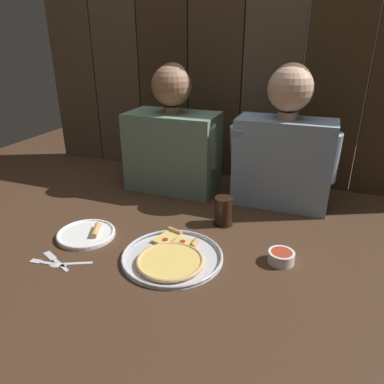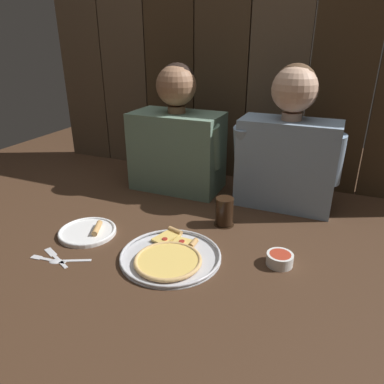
{
  "view_description": "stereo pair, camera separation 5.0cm",
  "coord_description": "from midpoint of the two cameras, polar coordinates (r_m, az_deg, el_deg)",
  "views": [
    {
      "loc": [
        0.41,
        -0.99,
        0.69
      ],
      "look_at": [
        -0.0,
        0.1,
        0.18
      ],
      "focal_mm": 33.7,
      "sensor_mm": 36.0,
      "label": 1
    },
    {
      "loc": [
        0.45,
        -0.97,
        0.69
      ],
      "look_at": [
        -0.0,
        0.1,
        0.18
      ],
      "focal_mm": 33.7,
      "sensor_mm": 36.0,
      "label": 2
    }
  ],
  "objects": [
    {
      "name": "ground_plane",
      "position": [
        1.28,
        -2.56,
        -9.17
      ],
      "size": [
        3.2,
        3.2,
        0.0
      ],
      "primitive_type": "plane",
      "color": "#422B1C"
    },
    {
      "name": "pizza_tray",
      "position": [
        1.22,
        -4.41,
        -10.27
      ],
      "size": [
        0.34,
        0.34,
        0.03
      ],
      "color": "silver",
      "rests_on": "ground"
    },
    {
      "name": "dinner_plate",
      "position": [
        1.41,
        -17.34,
        -6.34
      ],
      "size": [
        0.21,
        0.21,
        0.03
      ],
      "color": "white",
      "rests_on": "ground"
    },
    {
      "name": "drinking_glass",
      "position": [
        1.42,
        3.96,
        -3.06
      ],
      "size": [
        0.08,
        0.08,
        0.11
      ],
      "color": "black",
      "rests_on": "ground"
    },
    {
      "name": "dipping_bowl",
      "position": [
        1.23,
        12.79,
        -9.94
      ],
      "size": [
        0.09,
        0.09,
        0.04
      ],
      "color": "white",
      "rests_on": "ground"
    },
    {
      "name": "table_fork",
      "position": [
        1.31,
        -23.11,
        -10.25
      ],
      "size": [
        0.13,
        0.03,
        0.01
      ],
      "color": "silver",
      "rests_on": "ground"
    },
    {
      "name": "table_knife",
      "position": [
        1.31,
        -21.78,
        -10.07
      ],
      "size": [
        0.15,
        0.08,
        0.01
      ],
      "color": "silver",
      "rests_on": "ground"
    },
    {
      "name": "table_spoon",
      "position": [
        1.28,
        -20.83,
        -10.55
      ],
      "size": [
        0.13,
        0.08,
        0.01
      ],
      "color": "silver",
      "rests_on": "ground"
    },
    {
      "name": "diner_left",
      "position": [
        1.7,
        -3.94,
        8.59
      ],
      "size": [
        0.45,
        0.23,
        0.58
      ],
      "color": "slate",
      "rests_on": "ground"
    },
    {
      "name": "diner_right",
      "position": [
        1.56,
        13.55,
        7.38
      ],
      "size": [
        0.44,
        0.2,
        0.59
      ],
      "color": "#849EB7",
      "rests_on": "ground"
    },
    {
      "name": "wooden_backdrop_wall",
      "position": [
        1.81,
        7.23,
        19.06
      ],
      "size": [
        2.19,
        0.03,
        1.1
      ],
      "color": "brown",
      "rests_on": "ground"
    }
  ]
}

